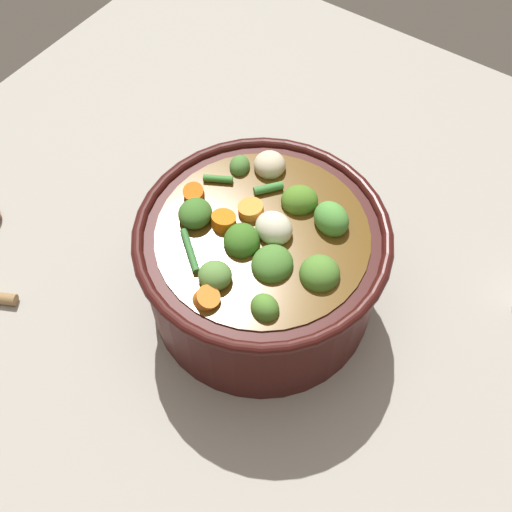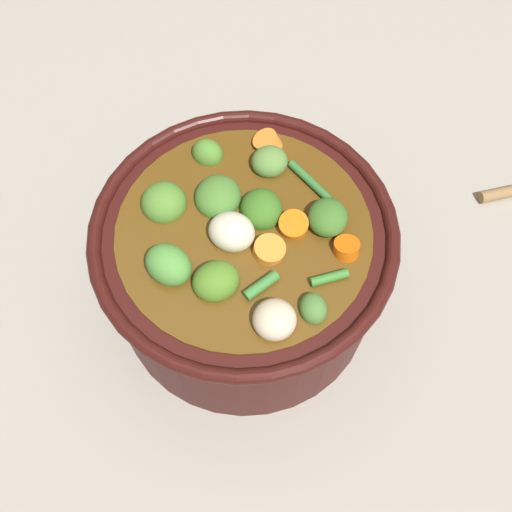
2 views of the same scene
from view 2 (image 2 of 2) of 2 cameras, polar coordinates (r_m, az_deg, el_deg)
The scene contains 2 objects.
ground_plane at distance 0.62m, azimuth -0.98°, elevation -3.64°, with size 1.10×1.10×0.00m, color #9E998E.
cooking_pot at distance 0.56m, azimuth -1.12°, elevation -0.54°, with size 0.27×0.27×0.16m.
Camera 2 is at (0.25, 0.07, 0.57)m, focal length 40.92 mm.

